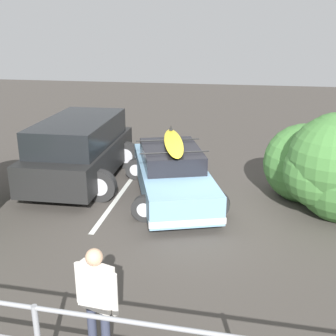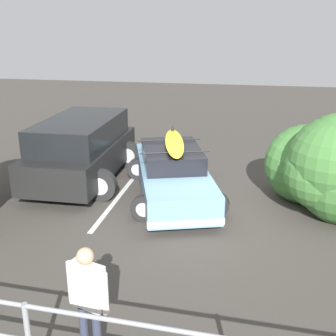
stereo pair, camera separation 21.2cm
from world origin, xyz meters
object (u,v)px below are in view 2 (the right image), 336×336
person_bystander (88,294)px  bush_near_left (335,167)px  sedan_car (172,173)px  suv_car (82,149)px

person_bystander → bush_near_left: bearing=-125.0°
sedan_car → suv_car: size_ratio=1.03×
person_bystander → bush_near_left: (-3.82, -5.45, 0.11)m
suv_car → sedan_car: bearing=166.5°
person_bystander → sedan_car: bearing=-90.3°
sedan_car → suv_car: bearing=-13.5°
sedan_car → person_bystander: (0.03, 5.61, 0.37)m
sedan_car → suv_car: (2.64, -0.64, 0.31)m
bush_near_left → person_bystander: bearing=55.0°
sedan_car → person_bystander: 5.62m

